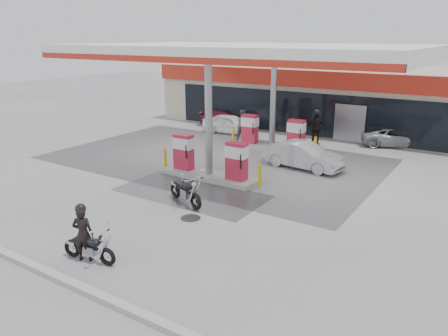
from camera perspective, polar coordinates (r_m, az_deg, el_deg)
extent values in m
plane|color=gray|center=(17.69, -5.64, -2.96)|extent=(90.00, 90.00, 0.00)
cube|color=#4C4C4F|center=(17.39, -4.34, -3.27)|extent=(6.00, 3.00, 0.00)
cylinder|color=#38383A|center=(15.07, -4.40, -6.53)|extent=(0.70, 0.70, 0.01)
cube|color=gray|center=(13.41, -24.93, -10.96)|extent=(28.00, 0.25, 0.15)
cube|color=#B2AB95|center=(31.03, 13.18, 9.09)|extent=(22.00, 8.00, 4.00)
cube|color=black|center=(27.40, 10.14, 7.01)|extent=(18.00, 0.10, 2.60)
cube|color=#A72214|center=(27.07, 10.31, 11.38)|extent=(22.00, 0.25, 1.00)
cube|color=navy|center=(25.15, 25.29, 9.65)|extent=(3.50, 0.12, 0.80)
cube|color=gray|center=(26.42, 16.08, 5.59)|extent=(1.80, 0.14, 2.20)
cube|color=silver|center=(20.78, 2.83, 15.00)|extent=(16.00, 10.00, 0.60)
cube|color=#A72214|center=(16.70, -6.04, 13.84)|extent=(16.00, 0.12, 0.24)
cube|color=#A72214|center=(25.18, 8.71, 14.75)|extent=(16.00, 0.12, 0.24)
cylinder|color=gray|center=(18.55, -2.00, 6.35)|extent=(0.32, 0.32, 5.00)
cylinder|color=gray|center=(23.65, 6.44, 8.55)|extent=(0.32, 0.32, 5.00)
cube|color=#9E9E99|center=(19.17, -1.93, -1.02)|extent=(4.50, 1.30, 0.18)
cube|color=#AD1C37|center=(19.72, -5.29, 2.13)|extent=(0.85, 0.48, 1.60)
cube|color=#AD1C37|center=(18.18, 1.67, 0.91)|extent=(0.85, 0.48, 1.60)
cube|color=silver|center=(19.63, -5.33, 3.26)|extent=(0.88, 0.52, 0.50)
cube|color=silver|center=(18.07, 1.68, 2.13)|extent=(0.88, 0.52, 0.50)
cylinder|color=gold|center=(20.52, -7.68, 1.36)|extent=(0.14, 0.14, 0.90)
cylinder|color=gold|center=(17.78, 4.68, -0.98)|extent=(0.14, 0.14, 0.90)
cube|color=#9E9E99|center=(24.14, 6.25, 2.67)|extent=(4.50, 1.30, 0.18)
cube|color=#AD1C37|center=(24.58, 3.40, 5.13)|extent=(0.85, 0.48, 1.60)
cube|color=#AD1C37|center=(23.36, 9.39, 4.31)|extent=(0.85, 0.48, 1.60)
cube|color=silver|center=(24.50, 3.41, 6.05)|extent=(0.88, 0.52, 0.50)
cube|color=silver|center=(23.27, 9.43, 5.27)|extent=(0.88, 0.52, 0.50)
cylinder|color=gold|center=(25.22, 1.20, 4.44)|extent=(0.14, 0.14, 0.90)
cylinder|color=gold|center=(23.05, 11.83, 2.88)|extent=(0.14, 0.14, 0.90)
torus|color=black|center=(12.44, -15.00, -11.13)|extent=(0.54, 0.21, 0.53)
torus|color=black|center=(13.17, -19.21, -9.88)|extent=(0.54, 0.21, 0.53)
cube|color=gray|center=(12.74, -17.07, -10.25)|extent=(0.38, 0.27, 0.26)
cube|color=black|center=(12.78, -17.56, -9.76)|extent=(0.79, 0.22, 0.07)
ellipsoid|color=black|center=(12.54, -16.72, -9.24)|extent=(0.53, 0.36, 0.25)
cube|color=black|center=(12.83, -18.22, -9.02)|extent=(0.51, 0.29, 0.09)
cylinder|color=silver|center=(12.27, -15.87, -8.40)|extent=(0.14, 0.66, 0.03)
sphere|color=silver|center=(12.25, -15.44, -8.94)|extent=(0.16, 0.16, 0.16)
cylinder|color=silver|center=(13.13, -18.18, -9.94)|extent=(0.79, 0.20, 0.07)
imported|color=black|center=(12.66, -17.93, -8.20)|extent=(0.69, 0.61, 1.58)
torus|color=black|center=(15.65, -3.70, -4.35)|extent=(0.65, 0.38, 0.64)
torus|color=black|center=(16.85, -6.34, -2.84)|extent=(0.65, 0.38, 0.64)
cube|color=gray|center=(16.18, -5.00, -3.33)|extent=(0.49, 0.40, 0.32)
cube|color=black|center=(16.28, -5.29, -2.82)|extent=(0.93, 0.46, 0.09)
ellipsoid|color=black|center=(15.93, -4.74, -2.34)|extent=(0.68, 0.54, 0.30)
cube|color=black|center=(16.40, -5.69, -2.04)|extent=(0.64, 0.46, 0.11)
cylinder|color=silver|center=(15.57, -4.16, -1.54)|extent=(0.34, 0.77, 0.04)
sphere|color=silver|center=(15.50, -3.91, -2.12)|extent=(0.19, 0.19, 0.19)
cylinder|color=silver|center=(16.72, -5.47, -3.05)|extent=(0.93, 0.44, 0.09)
imported|color=white|center=(27.86, 0.80, 5.78)|extent=(3.72, 1.86, 1.22)
imported|color=#4F4E53|center=(25.94, 2.55, 5.64)|extent=(0.92, 1.05, 1.84)
imported|color=#B4B8BD|center=(20.74, 10.36, 1.62)|extent=(3.86, 1.70, 1.23)
imported|color=#561222|center=(30.14, 0.38, 6.49)|extent=(3.97, 2.66, 1.07)
imported|color=#94969B|center=(26.44, 21.55, 3.80)|extent=(4.16, 3.13, 1.05)
imported|color=black|center=(25.27, 11.90, 5.08)|extent=(1.21, 0.99, 1.92)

